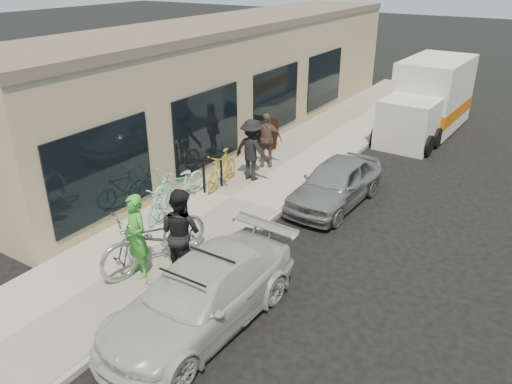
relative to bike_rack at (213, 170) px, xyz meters
The scene contains 17 objects.
ground 4.22m from the bike_rack, 49.35° to the right, with size 120.00×120.00×0.00m, color black.
sidewalk 0.99m from the bike_rack, 12.16° to the right, with size 3.00×34.00×0.15m, color #A9A598.
curb 2.36m from the bike_rack, ahead, with size 0.12×34.00×0.13m, color #A39B95.
storefront 5.63m from the bike_rack, 117.64° to the left, with size 3.60×20.00×4.22m.
bike_rack is the anchor object (origin of this frame).
sandwich_board 3.74m from the bike_rack, 97.32° to the left, with size 0.69×0.70×1.03m.
sedan_white 5.63m from the bike_rack, 55.22° to the right, with size 1.97×4.40×1.29m.
sedan_silver 3.43m from the bike_rack, 21.55° to the left, with size 1.47×3.66×1.25m, color gray.
moving_truck 9.72m from the bike_rack, 68.85° to the left, with size 2.30×5.63×2.73m.
tandem_bike 4.01m from the bike_rack, 70.40° to the right, with size 0.89×2.56×1.34m, color #AFAEB1.
woman_rider 4.42m from the bike_rack, 73.26° to the right, with size 0.65×0.43×1.78m, color green.
man_standing 4.20m from the bike_rack, 61.73° to the right, with size 0.92×0.72×1.89m, color black.
cruiser_bike_a 2.07m from the bike_rack, 91.80° to the right, with size 0.43×1.53×0.92m, color #95DFD3.
cruiser_bike_b 1.06m from the bike_rack, 108.48° to the right, with size 0.66×1.89×0.99m, color #95DFD3.
cruiser_bike_c 0.37m from the bike_rack, 81.96° to the left, with size 0.49×1.72×1.03m, color gold.
bystander_a 1.38m from the bike_rack, 66.93° to the left, with size 1.18×0.68×1.82m, color black.
bystander_b 2.41m from the bike_rack, 82.65° to the left, with size 0.99×0.41×1.70m, color brown.
Camera 1 is at (5.23, -7.12, 6.04)m, focal length 35.00 mm.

